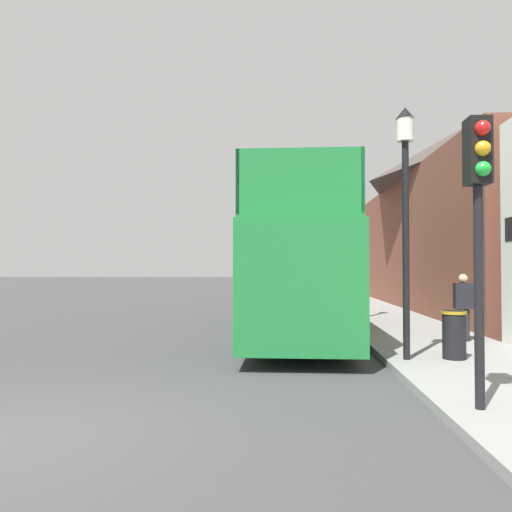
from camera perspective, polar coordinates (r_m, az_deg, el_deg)
ground_plane at (r=26.65m, az=-3.76°, el=-5.44°), size 144.00×144.00×0.00m
sidewalk at (r=23.73m, az=11.96°, el=-5.76°), size 3.22×108.00×0.14m
brick_terrace_rear at (r=24.82m, az=22.54°, el=3.99°), size 6.00×20.38×8.34m
tour_bus at (r=14.67m, az=4.62°, el=-1.58°), size 2.58×11.11×4.19m
parked_car_ahead_of_bus at (r=23.56m, az=5.39°, el=-4.42°), size 1.82×4.05×1.36m
pedestrian_third at (r=13.08m, az=22.61°, el=-4.74°), size 0.42×0.23×1.62m
traffic_signal at (r=6.95m, az=24.10°, el=6.40°), size 0.28×0.42×3.68m
lamp_post_nearest at (r=10.24m, az=16.71°, el=7.69°), size 0.35×0.35×4.92m
lamp_post_second at (r=17.74m, az=11.64°, el=3.24°), size 0.35×0.35×4.60m
litter_bin at (r=10.55m, az=21.70°, el=-8.19°), size 0.48×0.48×0.94m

